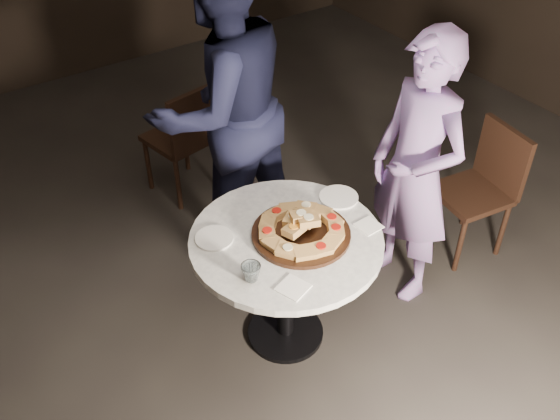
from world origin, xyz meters
name	(u,v)px	position (x,y,z in m)	size (l,w,h in m)	color
floor	(300,326)	(0.00, 0.00, 0.00)	(7.00, 7.00, 0.00)	black
table	(286,258)	(-0.09, 0.00, 0.55)	(0.96, 0.96, 0.67)	black
serving_board	(301,234)	(-0.03, -0.02, 0.68)	(0.46, 0.46, 0.02)	black
focaccia_pile	(301,227)	(-0.03, -0.02, 0.72)	(0.41, 0.41, 0.11)	#AB7C42
plate_left	(214,238)	(-0.37, 0.18, 0.68)	(0.18, 0.18, 0.01)	white
plate_right	(339,197)	(0.29, 0.09, 0.68)	(0.19, 0.19, 0.01)	white
water_glass	(251,272)	(-0.37, -0.13, 0.71)	(0.09, 0.09, 0.08)	silver
napkin_near	(293,288)	(-0.25, -0.27, 0.67)	(0.12, 0.12, 0.01)	white
napkin_far	(369,226)	(0.27, -0.15, 0.67)	(0.10, 0.10, 0.01)	white
chair_far	(186,135)	(0.09, 1.36, 0.46)	(0.44, 0.45, 0.80)	black
chair_right	(484,182)	(1.25, -0.05, 0.45)	(0.43, 0.42, 0.78)	black
diner_navy	(222,108)	(0.08, 0.84, 0.90)	(0.87, 0.68, 1.79)	black
diner_teal	(416,173)	(0.67, -0.04, 0.75)	(0.54, 0.36, 1.49)	#7C639F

